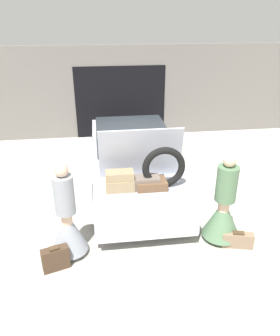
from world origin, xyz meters
TOP-DOWN VIEW (x-y plane):
  - ground_plane at (0.00, 0.00)m, footprint 40.00×40.00m
  - garage_wall_back at (0.00, 3.40)m, footprint 12.00×0.14m
  - car at (0.00, -0.01)m, footprint 1.83×4.82m
  - person_left at (-1.32, -2.33)m, footprint 0.62×0.62m
  - person_right at (1.32, -2.27)m, footprint 0.67×0.67m
  - suitcase_beside_left_person at (-1.51, -2.68)m, footprint 0.44×0.28m
  - suitcase_beside_right_person at (1.52, -2.55)m, footprint 0.54×0.27m

SIDE VIEW (x-z plane):
  - ground_plane at x=0.00m, z-range 0.00..0.00m
  - suitcase_beside_right_person at x=1.52m, z-range -0.01..0.29m
  - suitcase_beside_left_person at x=-1.51m, z-range -0.01..0.40m
  - person_right at x=1.32m, z-range -0.24..1.38m
  - person_left at x=-1.32m, z-range -0.24..1.42m
  - car at x=0.00m, z-range -0.30..1.53m
  - garage_wall_back at x=0.00m, z-range -0.01..2.79m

